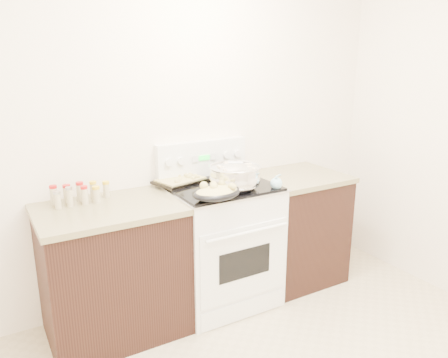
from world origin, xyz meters
TOP-DOWN VIEW (x-y plane):
  - room_shell at (0.00, 0.00)m, footprint 4.10×3.60m
  - counter_left at (-0.48, 1.43)m, footprint 0.93×0.67m
  - counter_right at (1.08, 1.43)m, footprint 0.73×0.67m
  - kitchen_range at (0.35, 1.42)m, footprint 0.78×0.73m
  - mixing_bowl at (0.39, 1.29)m, footprint 0.37×0.37m
  - roasting_pan at (0.16, 1.14)m, footprint 0.36×0.27m
  - baking_sheet at (0.13, 1.62)m, footprint 0.42×0.34m
  - wooden_spoon at (0.38, 1.27)m, footprint 0.04×0.27m
  - blue_ladle at (0.66, 1.16)m, footprint 0.22×0.23m
  - spice_jars at (-0.63, 1.60)m, footprint 0.39×0.15m

SIDE VIEW (x-z plane):
  - counter_left at x=-0.48m, z-range 0.00..0.92m
  - counter_right at x=1.08m, z-range 0.00..0.92m
  - kitchen_range at x=0.35m, z-range -0.12..1.10m
  - wooden_spoon at x=0.38m, z-range 0.93..0.98m
  - baking_sheet at x=0.13m, z-range 0.93..0.99m
  - blue_ladle at x=0.66m, z-range 0.93..1.03m
  - spice_jars at x=-0.63m, z-range 0.92..1.05m
  - roasting_pan at x=0.16m, z-range 0.93..1.05m
  - mixing_bowl at x=0.39m, z-range 0.92..1.14m
  - room_shell at x=0.00m, z-range 0.33..3.08m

